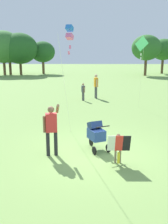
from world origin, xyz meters
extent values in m
plane|color=#75994C|center=(0.00, 0.00, 0.00)|extent=(120.00, 120.00, 0.00)
cylinder|color=brown|center=(-11.84, 28.88, 0.90)|extent=(0.36, 0.36, 1.80)
ellipsoid|color=#387033|center=(-11.84, 28.88, 3.89)|extent=(5.20, 4.68, 4.42)
cylinder|color=brown|center=(-11.07, 29.09, 0.89)|extent=(0.36, 0.36, 1.78)
ellipsoid|color=#235623|center=(-11.07, 29.09, 3.16)|extent=(3.44, 3.10, 2.93)
cylinder|color=brown|center=(-9.57, 29.05, 0.83)|extent=(0.36, 0.36, 1.66)
ellipsoid|color=#235623|center=(-9.57, 29.05, 3.67)|extent=(5.03, 4.52, 4.27)
cylinder|color=brown|center=(-6.60, 30.71, 0.89)|extent=(0.36, 0.36, 1.77)
ellipsoid|color=#235623|center=(-6.60, 30.71, 3.20)|extent=(3.56, 3.21, 3.03)
cylinder|color=brown|center=(7.96, 28.05, 1.07)|extent=(0.36, 0.36, 2.15)
ellipsoid|color=#2D6628|center=(7.96, 28.05, 3.76)|extent=(4.02, 3.62, 3.42)
cylinder|color=brown|center=(11.20, 31.25, 1.04)|extent=(0.36, 0.36, 2.08)
ellipsoid|color=#2D6628|center=(11.20, 31.25, 3.54)|extent=(3.65, 3.29, 3.10)
cylinder|color=#7F705B|center=(0.79, -0.76, 0.23)|extent=(0.07, 0.07, 0.46)
cylinder|color=#7F705B|center=(0.65, -0.76, 0.23)|extent=(0.07, 0.07, 0.46)
cube|color=#4C4C56|center=(0.72, -0.76, 0.63)|extent=(0.20, 0.12, 0.34)
cylinder|color=#A37556|center=(0.84, -0.76, 0.60)|extent=(0.05, 0.05, 0.30)
cylinder|color=#A37556|center=(0.59, -0.76, 0.60)|extent=(0.05, 0.05, 0.30)
sphere|color=#A37556|center=(0.72, -0.76, 0.87)|extent=(0.12, 0.12, 0.12)
cube|color=black|center=(0.94, -0.94, 0.70)|extent=(0.23, 0.18, 0.52)
cube|color=red|center=(0.72, -0.94, 0.70)|extent=(0.23, 0.18, 0.52)
cube|color=white|center=(0.49, -0.94, 0.70)|extent=(0.23, 0.18, 0.52)
cube|color=yellow|center=(0.72, -0.96, 0.25)|extent=(0.08, 0.01, 0.36)
cylinder|color=#232328|center=(-1.49, -0.21, 0.41)|extent=(0.12, 0.12, 0.81)
cylinder|color=#232328|center=(-1.24, -0.16, 0.41)|extent=(0.12, 0.12, 0.81)
cube|color=red|center=(-1.37, -0.19, 1.12)|extent=(0.39, 0.28, 0.61)
cylinder|color=brown|center=(-1.58, -0.23, 1.08)|extent=(0.09, 0.09, 0.54)
cylinder|color=brown|center=(-1.17, -0.01, 1.54)|extent=(0.18, 0.50, 0.38)
sphere|color=brown|center=(-1.37, -0.19, 1.55)|extent=(0.21, 0.21, 0.21)
cylinder|color=black|center=(-0.07, 0.71, 0.14)|extent=(0.15, 0.27, 0.28)
cylinder|color=black|center=(0.02, -0.13, 0.14)|extent=(0.15, 0.27, 0.28)
cylinder|color=black|center=(0.49, 0.08, 0.14)|extent=(0.15, 0.27, 0.28)
cube|color=#2D4C93|center=(0.10, 0.33, 0.56)|extent=(0.66, 0.76, 0.36)
cube|color=navy|center=(0.05, 0.44, 0.86)|extent=(0.55, 0.55, 0.35)
cylinder|color=black|center=(0.29, -0.09, 0.96)|extent=(0.46, 0.23, 0.04)
cube|color=blue|center=(-0.90, 2.38, 4.21)|extent=(0.34, 0.37, 0.27)
cube|color=pink|center=(-0.90, 2.38, 3.90)|extent=(0.34, 0.37, 0.27)
cube|color=pink|center=(-0.89, 2.35, 3.50)|extent=(0.08, 0.04, 0.14)
cube|color=pink|center=(-0.94, 2.34, 3.28)|extent=(0.09, 0.07, 0.14)
cylinder|color=silver|center=(-1.01, 1.17, 1.94)|extent=(0.22, 2.43, 3.89)
cube|color=green|center=(2.95, 7.27, 3.76)|extent=(0.61, 0.85, 0.90)
cube|color=white|center=(2.94, 7.29, 3.15)|extent=(0.08, 0.05, 0.14)
cube|color=white|center=(2.94, 7.27, 2.93)|extent=(0.08, 0.05, 0.14)
cylinder|color=silver|center=(2.82, 6.36, 1.78)|extent=(0.27, 1.84, 3.57)
cylinder|color=#4C4C51|center=(-0.49, 9.50, 0.30)|extent=(0.09, 0.09, 0.59)
cylinder|color=#4C4C51|center=(-0.41, 9.33, 0.30)|extent=(0.09, 0.09, 0.59)
cube|color=#4C4C56|center=(-0.45, 9.42, 0.81)|extent=(0.25, 0.30, 0.44)
cylinder|color=#A37556|center=(-0.52, 9.56, 0.78)|extent=(0.06, 0.06, 0.40)
cylinder|color=#A37556|center=(-0.38, 9.27, 0.78)|extent=(0.06, 0.06, 0.40)
sphere|color=#A37556|center=(-0.45, 9.42, 1.13)|extent=(0.15, 0.15, 0.15)
cylinder|color=#4C4C51|center=(0.43, 10.43, 0.42)|extent=(0.12, 0.12, 0.85)
cylinder|color=#4C4C51|center=(0.49, 10.17, 0.42)|extent=(0.12, 0.12, 0.85)
cube|color=orange|center=(0.46, 10.30, 1.16)|extent=(0.30, 0.41, 0.63)
cylinder|color=tan|center=(0.41, 10.53, 1.12)|extent=(0.09, 0.09, 0.56)
cylinder|color=tan|center=(0.51, 10.08, 1.12)|extent=(0.09, 0.09, 0.56)
sphere|color=tan|center=(0.46, 10.30, 1.61)|extent=(0.22, 0.22, 0.22)
camera|label=1|loc=(-0.26, -8.14, 3.36)|focal=41.45mm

